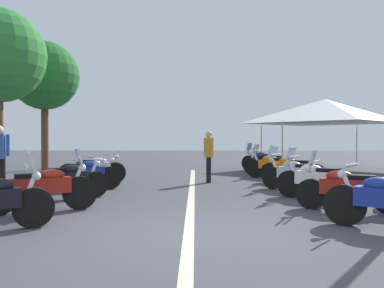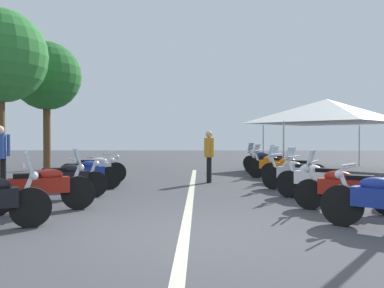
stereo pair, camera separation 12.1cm
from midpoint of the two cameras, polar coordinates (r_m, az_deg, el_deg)
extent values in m
plane|color=#424247|center=(5.87, -1.10, -13.19)|extent=(80.00, 80.00, 0.00)
cube|color=beige|center=(9.97, -0.43, -7.35)|extent=(15.42, 0.16, 0.01)
cylinder|color=black|center=(6.84, -22.44, -8.50)|extent=(0.40, 0.64, 0.64)
cylinder|color=silver|center=(6.79, -22.96, -6.01)|extent=(0.19, 0.29, 0.58)
cylinder|color=silver|center=(6.76, -23.32, -2.98)|extent=(0.58, 0.30, 0.04)
sphere|color=silver|center=(6.78, -22.04, -4.32)|extent=(0.14, 0.14, 0.14)
cube|color=silver|center=(6.76, -22.64, -2.38)|extent=(0.38, 0.26, 0.32)
cylinder|color=black|center=(8.24, -16.33, -6.78)|extent=(0.42, 0.66, 0.67)
cube|color=maroon|center=(8.14, -21.45, -5.63)|extent=(0.73, 1.12, 0.30)
ellipsoid|color=maroon|center=(8.13, -20.19, -4.21)|extent=(0.46, 0.58, 0.22)
cube|color=black|center=(8.11, -23.01, -4.38)|extent=(0.44, 0.55, 0.12)
cylinder|color=silver|center=(8.19, -16.76, -4.72)|extent=(0.19, 0.29, 0.58)
cylinder|color=silver|center=(8.16, -17.04, -2.20)|extent=(0.58, 0.30, 0.04)
sphere|color=silver|center=(8.19, -16.00, -3.31)|extent=(0.14, 0.14, 0.14)
cylinder|color=silver|center=(8.33, -24.55, -7.44)|extent=(0.31, 0.53, 0.08)
cube|color=silver|center=(8.17, -16.49, -1.71)|extent=(0.38, 0.27, 0.32)
cylinder|color=black|center=(9.84, -14.20, -5.66)|extent=(0.42, 0.62, 0.63)
cylinder|color=black|center=(9.59, -22.60, -5.86)|extent=(0.42, 0.62, 0.63)
cube|color=black|center=(9.67, -18.35, -4.71)|extent=(0.77, 1.09, 0.30)
ellipsoid|color=black|center=(9.69, -17.30, -3.51)|extent=(0.48, 0.58, 0.22)
cube|color=black|center=(9.62, -19.65, -3.67)|extent=(0.46, 0.55, 0.12)
cylinder|color=silver|center=(9.80, -14.54, -3.92)|extent=(0.20, 0.29, 0.58)
cylinder|color=silver|center=(9.76, -14.78, -1.82)|extent=(0.56, 0.33, 0.04)
sphere|color=silver|center=(9.81, -13.92, -2.74)|extent=(0.14, 0.14, 0.14)
cylinder|color=silver|center=(9.82, -21.02, -6.26)|extent=(0.33, 0.52, 0.08)
cylinder|color=black|center=(11.28, -12.08, -4.80)|extent=(0.42, 0.63, 0.63)
cylinder|color=black|center=(10.99, -19.58, -4.98)|extent=(0.42, 0.63, 0.63)
cube|color=navy|center=(11.09, -15.78, -3.98)|extent=(0.77, 1.13, 0.30)
ellipsoid|color=navy|center=(11.12, -14.88, -2.93)|extent=(0.47, 0.58, 0.22)
cube|color=black|center=(11.04, -16.91, -3.07)|extent=(0.45, 0.55, 0.12)
cylinder|color=silver|center=(11.24, -12.38, -3.29)|extent=(0.20, 0.29, 0.58)
cylinder|color=silver|center=(11.21, -12.58, -1.46)|extent=(0.57, 0.32, 0.04)
sphere|color=silver|center=(11.25, -11.84, -2.26)|extent=(0.14, 0.14, 0.14)
cylinder|color=silver|center=(11.22, -18.19, -5.34)|extent=(0.33, 0.52, 0.08)
cylinder|color=black|center=(12.74, -11.33, -4.09)|extent=(0.41, 0.66, 0.66)
cylinder|color=black|center=(12.47, -17.66, -4.22)|extent=(0.41, 0.66, 0.66)
cube|color=silver|center=(12.57, -14.46, -3.34)|extent=(0.72, 1.09, 0.30)
ellipsoid|color=silver|center=(12.59, -13.66, -2.42)|extent=(0.46, 0.58, 0.22)
cube|color=black|center=(12.52, -15.46, -2.54)|extent=(0.44, 0.55, 0.12)
cylinder|color=silver|center=(12.70, -11.60, -2.75)|extent=(0.19, 0.29, 0.58)
cylinder|color=silver|center=(12.67, -11.78, -1.13)|extent=(0.58, 0.31, 0.04)
sphere|color=silver|center=(12.72, -11.12, -1.84)|extent=(0.14, 0.14, 0.14)
cylinder|color=silver|center=(12.70, -16.50, -4.57)|extent=(0.31, 0.53, 0.08)
cylinder|color=black|center=(6.93, 20.75, -8.26)|extent=(0.53, 0.61, 0.67)
ellipsoid|color=navy|center=(6.73, 25.07, -5.29)|extent=(0.53, 0.57, 0.22)
cylinder|color=silver|center=(6.87, 21.24, -5.81)|extent=(0.24, 0.27, 0.58)
cylinder|color=silver|center=(6.82, 21.58, -2.82)|extent=(0.51, 0.42, 0.04)
sphere|color=silver|center=(6.88, 20.38, -4.12)|extent=(0.14, 0.14, 0.14)
cylinder|color=black|center=(8.30, 16.48, -6.94)|extent=(0.40, 0.61, 0.61)
cube|color=maroon|center=(8.17, 21.42, -5.81)|extent=(0.74, 1.09, 0.30)
ellipsoid|color=maroon|center=(8.17, 20.17, -4.40)|extent=(0.47, 0.58, 0.22)
cube|color=black|center=(8.13, 22.97, -4.58)|extent=(0.45, 0.55, 0.12)
cylinder|color=silver|center=(8.25, 16.90, -4.89)|extent=(0.19, 0.29, 0.58)
cylinder|color=silver|center=(8.22, 17.19, -2.40)|extent=(0.57, 0.32, 0.04)
sphere|color=silver|center=(8.26, 16.15, -3.49)|extent=(0.14, 0.14, 0.14)
cylinder|color=silver|center=(8.00, 24.34, -7.94)|extent=(0.32, 0.53, 0.08)
cube|color=silver|center=(8.23, 16.64, -1.90)|extent=(0.38, 0.27, 0.32)
cylinder|color=black|center=(9.80, 13.69, -5.61)|extent=(0.51, 0.60, 0.65)
cylinder|color=black|center=(9.32, 21.52, -5.98)|extent=(0.51, 0.60, 0.65)
cube|color=white|center=(9.52, 17.51, -4.73)|extent=(0.86, 1.01, 0.30)
ellipsoid|color=white|center=(9.57, 16.50, -3.49)|extent=(0.52, 0.57, 0.22)
cube|color=black|center=(9.43, 18.77, -3.69)|extent=(0.50, 0.54, 0.12)
cylinder|color=silver|center=(9.75, 14.02, -3.88)|extent=(0.23, 0.27, 0.58)
cylinder|color=silver|center=(9.71, 14.24, -1.77)|extent=(0.52, 0.41, 0.04)
sphere|color=silver|center=(9.78, 13.43, -2.68)|extent=(0.14, 0.14, 0.14)
cylinder|color=silver|center=(9.25, 19.54, -6.63)|extent=(0.40, 0.49, 0.08)
cube|color=silver|center=(9.74, 13.81, -1.35)|extent=(0.36, 0.32, 0.32)
cylinder|color=black|center=(11.27, 11.36, -4.82)|extent=(0.51, 0.58, 0.63)
cylinder|color=black|center=(10.65, 18.38, -5.17)|extent=(0.51, 0.58, 0.63)
cube|color=silver|center=(10.92, 14.78, -4.06)|extent=(0.93, 1.04, 0.30)
ellipsoid|color=silver|center=(10.98, 13.93, -2.98)|extent=(0.53, 0.57, 0.22)
cube|color=black|center=(10.82, 15.84, -3.15)|extent=(0.51, 0.54, 0.12)
cylinder|color=silver|center=(11.21, 11.64, -3.30)|extent=(0.24, 0.27, 0.58)
cylinder|color=silver|center=(11.17, 11.82, -1.47)|extent=(0.50, 0.42, 0.04)
sphere|color=silver|center=(11.25, 11.15, -2.27)|extent=(0.14, 0.14, 0.14)
cylinder|color=silver|center=(10.60, 16.53, -5.70)|extent=(0.41, 0.48, 0.08)
cube|color=silver|center=(11.21, 11.46, -1.10)|extent=(0.36, 0.32, 0.32)
cylinder|color=black|center=(12.79, 11.03, -4.10)|extent=(0.42, 0.64, 0.65)
cylinder|color=black|center=(12.45, 17.29, -4.26)|extent=(0.42, 0.64, 0.65)
cube|color=orange|center=(12.58, 14.12, -3.37)|extent=(0.75, 1.08, 0.30)
ellipsoid|color=orange|center=(12.62, 13.33, -2.45)|extent=(0.47, 0.58, 0.22)
cube|color=black|center=(12.52, 15.10, -2.57)|extent=(0.45, 0.55, 0.12)
cylinder|color=silver|center=(12.75, 11.29, -2.77)|extent=(0.20, 0.29, 0.58)
cylinder|color=silver|center=(12.72, 11.46, -1.15)|extent=(0.57, 0.32, 0.04)
sphere|color=silver|center=(12.77, 10.82, -1.86)|extent=(0.14, 0.14, 0.14)
cylinder|color=silver|center=(12.34, 15.84, -4.75)|extent=(0.33, 0.52, 0.08)
cube|color=silver|center=(12.74, 11.12, -0.83)|extent=(0.38, 0.27, 0.32)
cylinder|color=black|center=(14.39, 8.93, -3.56)|extent=(0.48, 0.61, 0.64)
cylinder|color=black|center=(13.82, 14.36, -3.76)|extent=(0.48, 0.61, 0.64)
cube|color=orange|center=(14.08, 11.59, -2.93)|extent=(0.86, 1.07, 0.30)
ellipsoid|color=orange|center=(14.14, 10.92, -2.10)|extent=(0.51, 0.58, 0.22)
cube|color=black|center=(13.98, 12.42, -2.22)|extent=(0.49, 0.54, 0.12)
cylinder|color=silver|center=(14.35, 9.14, -2.37)|extent=(0.22, 0.28, 0.58)
cylinder|color=silver|center=(14.32, 9.29, -0.94)|extent=(0.53, 0.38, 0.04)
sphere|color=silver|center=(14.39, 8.75, -1.57)|extent=(0.14, 0.14, 0.14)
cylinder|color=silver|center=(13.77, 12.96, -4.17)|extent=(0.38, 0.50, 0.08)
cube|color=silver|center=(14.35, 9.00, -0.66)|extent=(0.37, 0.30, 0.32)
cylinder|color=black|center=(15.87, 8.36, -3.15)|extent=(0.41, 0.64, 0.64)
cylinder|color=black|center=(15.50, 13.24, -3.26)|extent=(0.41, 0.64, 0.64)
cube|color=black|center=(15.66, 10.77, -2.55)|extent=(0.72, 1.07, 0.30)
ellipsoid|color=black|center=(15.70, 10.14, -1.81)|extent=(0.46, 0.58, 0.22)
cube|color=black|center=(15.59, 11.55, -1.91)|extent=(0.44, 0.55, 0.12)
cylinder|color=silver|center=(15.84, 8.57, -2.07)|extent=(0.19, 0.29, 0.58)
cylinder|color=silver|center=(15.81, 8.71, -0.77)|extent=(0.57, 0.31, 0.04)
sphere|color=silver|center=(15.86, 8.19, -1.34)|extent=(0.14, 0.14, 0.14)
cylinder|color=silver|center=(15.40, 12.08, -3.64)|extent=(0.31, 0.53, 0.08)
cylinder|color=black|center=(17.51, 8.02, -2.74)|extent=(0.51, 0.61, 0.66)
cylinder|color=black|center=(16.86, 12.21, -2.89)|extent=(0.51, 0.61, 0.66)
cube|color=navy|center=(17.16, 10.08, -2.22)|extent=(0.87, 1.03, 0.30)
ellipsoid|color=navy|center=(17.24, 9.55, -1.54)|extent=(0.52, 0.57, 0.22)
cube|color=black|center=(17.06, 10.74, -1.63)|extent=(0.50, 0.54, 0.12)
cylinder|color=silver|center=(17.47, 8.19, -1.77)|extent=(0.23, 0.27, 0.58)
cylinder|color=silver|center=(17.44, 8.31, -0.59)|extent=(0.52, 0.41, 0.04)
sphere|color=silver|center=(17.51, 7.88, -1.10)|extent=(0.14, 0.14, 0.14)
cylinder|color=silver|center=(16.83, 11.08, -3.23)|extent=(0.40, 0.49, 0.08)
cube|color=silver|center=(17.47, 8.08, -0.35)|extent=(0.36, 0.31, 0.32)
cylinder|color=black|center=(11.74, -25.95, -4.06)|extent=(0.14, 0.14, 0.87)
cylinder|color=#2D51A5|center=(11.69, -25.34, -0.17)|extent=(0.09, 0.09, 0.59)
cylinder|color=black|center=(12.54, 2.11, -3.79)|extent=(0.14, 0.14, 0.82)
cylinder|color=black|center=(12.72, 2.20, -3.73)|extent=(0.14, 0.14, 0.82)
cylinder|color=orange|center=(12.59, 2.16, -0.50)|extent=(0.32, 0.32, 0.61)
cylinder|color=orange|center=(12.37, 2.05, -0.38)|extent=(0.09, 0.09, 0.55)
cylinder|color=orange|center=(12.81, 2.27, -0.34)|extent=(0.09, 0.09, 0.55)
sphere|color=#D8AD84|center=(12.59, 2.16, 1.40)|extent=(0.22, 0.22, 0.22)
cylinder|color=brown|center=(18.90, -20.68, 1.27)|extent=(0.32, 0.32, 3.16)
sphere|color=#236628|center=(19.11, -20.73, 9.25)|extent=(3.06, 3.06, 3.06)
pyramid|color=white|center=(18.95, 18.48, 4.51)|extent=(5.49, 5.49, 1.10)
cylinder|color=#B2B2B7|center=(20.74, 9.82, -0.20)|extent=(0.06, 0.06, 2.10)
cylinder|color=#B2B2B7|center=(22.09, 22.58, -0.19)|extent=(0.06, 0.06, 2.10)
cylinder|color=#B2B2B7|center=(15.88, 12.72, -0.52)|extent=(0.06, 0.06, 2.10)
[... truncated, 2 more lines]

